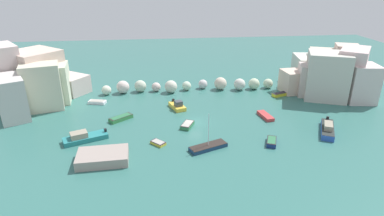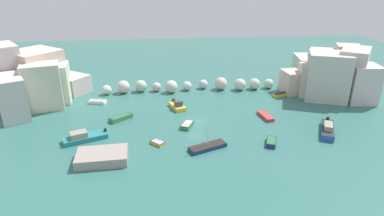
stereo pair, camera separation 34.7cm
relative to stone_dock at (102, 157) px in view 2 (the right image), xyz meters
name	(u,v)px [view 2 (the right image)]	position (x,y,z in m)	size (l,w,h in m)	color
cove_water	(195,122)	(14.27, 11.21, -0.68)	(160.00, 160.00, 0.00)	#336D65
cliff_headland_left	(33,81)	(-16.52, 24.43, 3.87)	(19.97, 22.45, 11.75)	beige
cliff_headland_right	(329,75)	(44.78, 23.09, 3.47)	(19.05, 19.88, 10.31)	beige
rock_breakwater	(196,85)	(16.62, 27.80, 0.56)	(41.98, 4.28, 2.78)	silver
stone_dock	(102,157)	(0.00, 0.00, 0.00)	(6.94, 4.49, 1.36)	#9F9087
moored_boat_0	(121,118)	(1.30, 13.78, -0.32)	(4.31, 3.82, 0.70)	#3B8A49
moored_boat_1	(187,125)	(12.79, 9.57, -0.34)	(2.77, 3.50, 0.65)	#378150
moored_boat_2	(84,137)	(-3.74, 6.55, -0.11)	(7.03, 4.58, 1.61)	teal
moored_boat_3	(178,106)	(11.73, 17.90, -0.14)	(3.27, 4.77, 1.71)	yellow
moored_boat_4	(208,147)	(15.10, 1.79, -0.35)	(6.08, 3.85, 5.67)	navy
moored_boat_5	(265,116)	(27.30, 11.82, -0.39)	(2.08, 4.37, 0.59)	#BD3B3C
moored_boat_6	(282,94)	(34.39, 22.42, -0.33)	(4.40, 2.56, 0.71)	yellow
moored_boat_7	(158,143)	(7.71, 3.99, -0.43)	(2.49, 2.51, 0.48)	gold
moored_boat_8	(271,142)	(24.99, 2.11, -0.31)	(2.42, 3.33, 0.71)	navy
moored_boat_9	(328,129)	(35.44, 4.78, -0.04)	(4.84, 7.06, 1.78)	#2B52B2
moored_boat_10	(98,102)	(-4.11, 22.43, -0.38)	(3.67, 2.36, 0.63)	white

